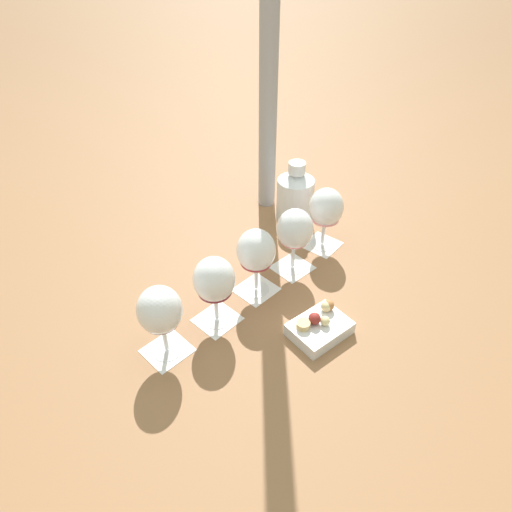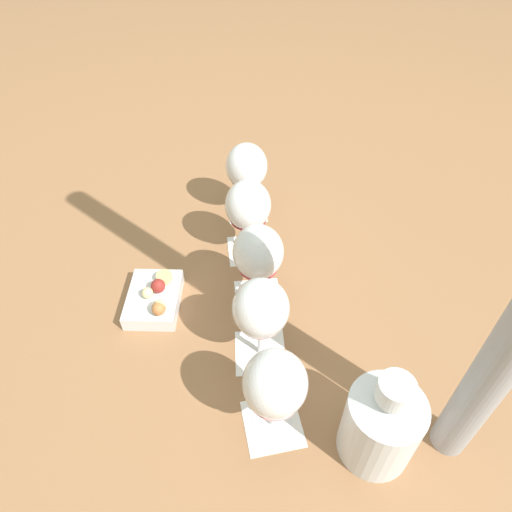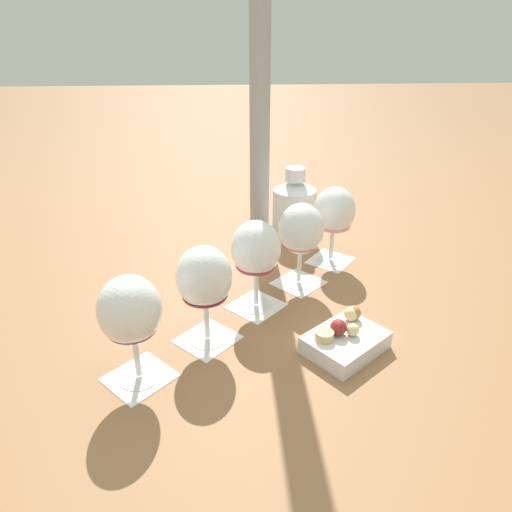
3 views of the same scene
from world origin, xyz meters
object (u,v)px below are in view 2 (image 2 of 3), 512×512
at_px(wine_glass_1, 261,311).
at_px(wine_glass_3, 248,208).
at_px(wine_glass_4, 247,169).
at_px(wine_glass_0, 275,386).
at_px(snack_dish, 155,298).
at_px(wine_glass_2, 258,255).
at_px(ceramic_vase, 382,422).

height_order(wine_glass_1, wine_glass_3, same).
bearing_deg(wine_glass_4, wine_glass_0, 134.53).
xyz_separation_m(wine_glass_0, wine_glass_3, (0.30, -0.29, -0.00)).
height_order(wine_glass_3, snack_dish, wine_glass_3).
bearing_deg(wine_glass_0, wine_glass_3, -44.41).
bearing_deg(wine_glass_3, snack_dish, 80.06).
bearing_deg(wine_glass_3, wine_glass_1, 134.58).
bearing_deg(snack_dish, wine_glass_2, -135.37).
distance_m(wine_glass_4, snack_dish, 0.37).
bearing_deg(wine_glass_2, wine_glass_4, -45.56).
bearing_deg(ceramic_vase, wine_glass_3, -26.32).
bearing_deg(snack_dish, wine_glass_3, -99.94).
height_order(wine_glass_0, ceramic_vase, ceramic_vase).
distance_m(wine_glass_1, ceramic_vase, 0.25).
bearing_deg(ceramic_vase, snack_dish, 2.93).
height_order(wine_glass_0, wine_glass_1, same).
bearing_deg(wine_glass_3, ceramic_vase, 153.68).
relative_size(wine_glass_0, ceramic_vase, 0.96).
bearing_deg(wine_glass_0, wine_glass_4, -45.47).
xyz_separation_m(wine_glass_1, snack_dish, (0.24, 0.05, -0.10)).
bearing_deg(snack_dish, wine_glass_1, -168.81).
height_order(wine_glass_0, wine_glass_4, same).
bearing_deg(wine_glass_0, wine_glass_2, -45.37).
height_order(wine_glass_1, wine_glass_4, same).
bearing_deg(snack_dish, ceramic_vase, -177.07).
height_order(wine_glass_0, wine_glass_2, same).
bearing_deg(wine_glass_1, wine_glass_2, -48.46).
relative_size(ceramic_vase, snack_dish, 1.14).
relative_size(wine_glass_2, snack_dish, 1.09).
relative_size(wine_glass_1, wine_glass_3, 1.00).
xyz_separation_m(wine_glass_0, snack_dish, (0.34, -0.05, -0.10)).
bearing_deg(snack_dish, wine_glass_4, -81.47).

